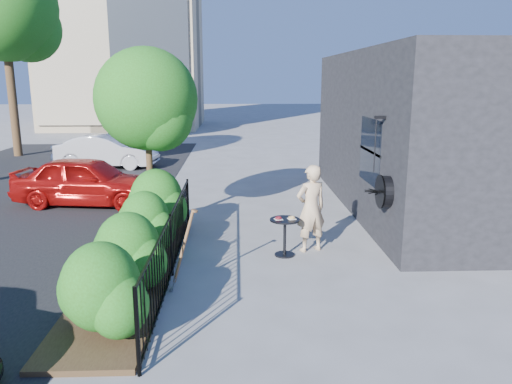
{
  "coord_description": "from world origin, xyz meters",
  "views": [
    {
      "loc": [
        -0.36,
        -8.15,
        3.32
      ],
      "look_at": [
        -0.01,
        1.17,
        1.2
      ],
      "focal_mm": 35.0,
      "sensor_mm": 36.0,
      "label": 1
    }
  ],
  "objects_px": {
    "street_tree_far": "(5,14)",
    "shovel": "(182,255)",
    "patio_tree": "(149,105)",
    "woman": "(311,208)",
    "cafe_table": "(285,230)",
    "car_silver": "(107,151)",
    "car_red": "(87,181)"
  },
  "relations": [
    {
      "from": "street_tree_far",
      "to": "shovel",
      "type": "height_order",
      "value": "street_tree_far"
    },
    {
      "from": "patio_tree",
      "to": "woman",
      "type": "distance_m",
      "value": 4.12
    },
    {
      "from": "shovel",
      "to": "cafe_table",
      "type": "bearing_deg",
      "value": 40.81
    },
    {
      "from": "street_tree_far",
      "to": "shovel",
      "type": "xyz_separation_m",
      "value": [
        8.68,
        -14.58,
        -5.31
      ]
    },
    {
      "from": "cafe_table",
      "to": "car_silver",
      "type": "relative_size",
      "value": 0.2
    },
    {
      "from": "cafe_table",
      "to": "car_red",
      "type": "relative_size",
      "value": 0.2
    },
    {
      "from": "patio_tree",
      "to": "car_red",
      "type": "relative_size",
      "value": 1.02
    },
    {
      "from": "shovel",
      "to": "car_silver",
      "type": "distance_m",
      "value": 12.22
    },
    {
      "from": "cafe_table",
      "to": "shovel",
      "type": "relative_size",
      "value": 0.56
    },
    {
      "from": "patio_tree",
      "to": "street_tree_far",
      "type": "relative_size",
      "value": 0.48
    },
    {
      "from": "patio_tree",
      "to": "car_red",
      "type": "distance_m",
      "value": 3.78
    },
    {
      "from": "shovel",
      "to": "street_tree_far",
      "type": "bearing_deg",
      "value": 120.77
    },
    {
      "from": "street_tree_far",
      "to": "car_silver",
      "type": "height_order",
      "value": "street_tree_far"
    },
    {
      "from": "woman",
      "to": "street_tree_far",
      "type": "bearing_deg",
      "value": -70.36
    },
    {
      "from": "car_silver",
      "to": "woman",
      "type": "bearing_deg",
      "value": -140.83
    },
    {
      "from": "patio_tree",
      "to": "car_silver",
      "type": "distance_m",
      "value": 8.97
    },
    {
      "from": "patio_tree",
      "to": "street_tree_far",
      "type": "bearing_deg",
      "value": 124.51
    },
    {
      "from": "shovel",
      "to": "car_red",
      "type": "distance_m",
      "value": 6.48
    },
    {
      "from": "cafe_table",
      "to": "shovel",
      "type": "xyz_separation_m",
      "value": [
        -1.79,
        -1.55,
        0.1
      ]
    },
    {
      "from": "car_red",
      "to": "patio_tree",
      "type": "bearing_deg",
      "value": -129.38
    },
    {
      "from": "patio_tree",
      "to": "woman",
      "type": "xyz_separation_m",
      "value": [
        3.3,
        -1.57,
        -1.9
      ]
    },
    {
      "from": "cafe_table",
      "to": "woman",
      "type": "distance_m",
      "value": 0.69
    },
    {
      "from": "woman",
      "to": "car_silver",
      "type": "height_order",
      "value": "woman"
    },
    {
      "from": "cafe_table",
      "to": "woman",
      "type": "height_order",
      "value": "woman"
    },
    {
      "from": "woman",
      "to": "shovel",
      "type": "xyz_separation_m",
      "value": [
        -2.32,
        -1.81,
        -0.26
      ]
    },
    {
      "from": "woman",
      "to": "shovel",
      "type": "relative_size",
      "value": 1.25
    },
    {
      "from": "street_tree_far",
      "to": "woman",
      "type": "xyz_separation_m",
      "value": [
        11.0,
        -12.77,
        -5.06
      ]
    },
    {
      "from": "patio_tree",
      "to": "street_tree_far",
      "type": "distance_m",
      "value": 13.95
    },
    {
      "from": "patio_tree",
      "to": "car_silver",
      "type": "relative_size",
      "value": 1.04
    },
    {
      "from": "patio_tree",
      "to": "woman",
      "type": "bearing_deg",
      "value": -25.52
    },
    {
      "from": "patio_tree",
      "to": "shovel",
      "type": "bearing_deg",
      "value": -73.83
    },
    {
      "from": "woman",
      "to": "car_silver",
      "type": "distance_m",
      "value": 11.63
    }
  ]
}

